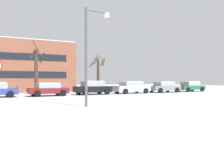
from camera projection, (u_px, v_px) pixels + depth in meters
ground_plane at (12, 107)px, 14.50m from camera, size 120.00×120.00×0.00m
road_surface at (6, 102)px, 17.88m from camera, size 80.00×9.65×0.00m
street_lamp at (90, 47)px, 14.96m from camera, size 1.65×0.36×6.06m
parked_car_maroon at (48, 89)px, 24.82m from camera, size 3.97×2.15×1.35m
parked_car_black at (93, 88)px, 27.37m from camera, size 4.11×2.21×1.53m
parked_car_silver at (131, 87)px, 29.58m from camera, size 4.53×2.21×1.45m
parked_car_gray at (164, 87)px, 31.87m from camera, size 4.36×2.08×1.40m
parked_car_green at (190, 86)px, 34.53m from camera, size 4.29×2.10×1.43m
tree_far_right at (36, 70)px, 27.37m from camera, size 1.52×1.48×5.98m
tree_far_left at (98, 73)px, 30.70m from camera, size 2.09×2.08×4.83m
building_far_left at (17, 67)px, 35.31m from camera, size 14.95×9.39×7.08m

